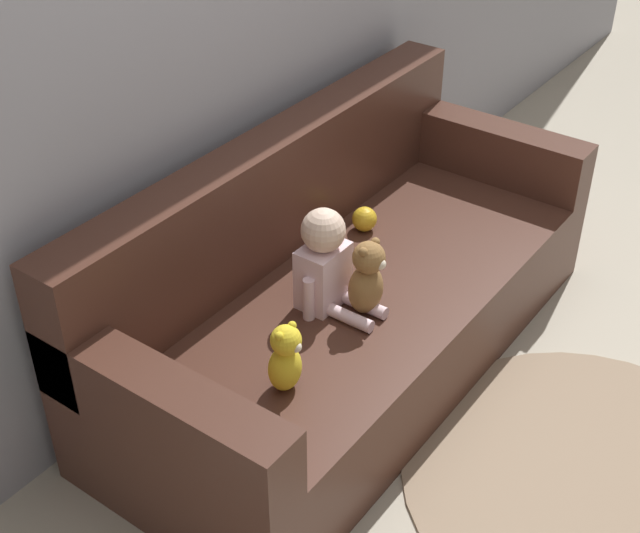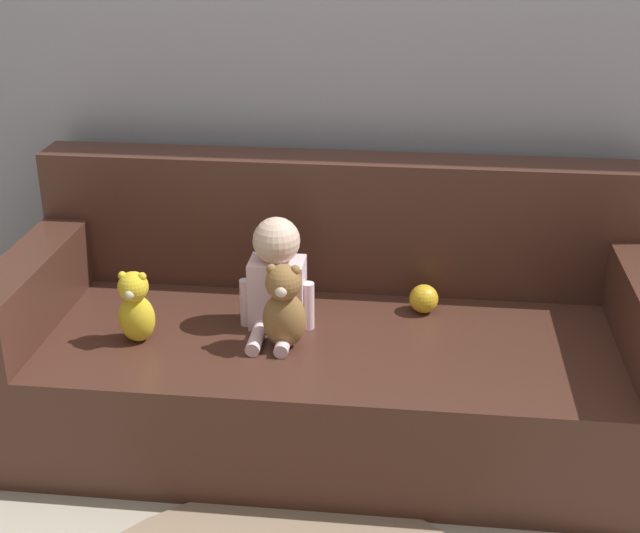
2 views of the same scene
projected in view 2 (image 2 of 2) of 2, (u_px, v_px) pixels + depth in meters
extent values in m
plane|color=#B7AD99|center=(332.00, 428.00, 3.03)|extent=(12.00, 12.00, 0.00)
cube|color=#93939E|center=(350.00, 13.00, 3.00)|extent=(8.00, 0.05, 2.60)
cube|color=#47281E|center=(332.00, 380.00, 2.95)|extent=(2.11, 0.90, 0.38)
cube|color=#47281E|center=(343.00, 222.00, 3.11)|extent=(2.11, 0.18, 0.47)
cube|color=#47281E|center=(39.00, 281.00, 2.93)|extent=(0.16, 0.90, 0.24)
cube|color=silver|center=(277.00, 293.00, 2.86)|extent=(0.18, 0.13, 0.23)
sphere|color=beige|center=(276.00, 241.00, 2.79)|extent=(0.15, 0.15, 0.15)
cylinder|color=silver|center=(257.00, 338.00, 2.77)|extent=(0.04, 0.17, 0.04)
cylinder|color=silver|center=(285.00, 340.00, 2.76)|extent=(0.04, 0.17, 0.04)
cylinder|color=silver|center=(246.00, 303.00, 2.87)|extent=(0.04, 0.04, 0.16)
cylinder|color=silver|center=(308.00, 306.00, 2.85)|extent=(0.04, 0.04, 0.16)
ellipsoid|color=olive|center=(285.00, 320.00, 2.74)|extent=(0.14, 0.11, 0.18)
sphere|color=olive|center=(283.00, 282.00, 2.68)|extent=(0.11, 0.11, 0.11)
sphere|color=olive|center=(271.00, 269.00, 2.66)|extent=(0.03, 0.03, 0.03)
sphere|color=olive|center=(295.00, 270.00, 2.66)|extent=(0.03, 0.03, 0.03)
sphere|color=beige|center=(281.00, 291.00, 2.64)|extent=(0.04, 0.04, 0.04)
ellipsoid|color=yellow|center=(137.00, 318.00, 2.77)|extent=(0.12, 0.10, 0.16)
sphere|color=yellow|center=(133.00, 287.00, 2.72)|extent=(0.10, 0.10, 0.10)
sphere|color=yellow|center=(122.00, 276.00, 2.71)|extent=(0.03, 0.03, 0.03)
sphere|color=yellow|center=(142.00, 277.00, 2.71)|extent=(0.03, 0.03, 0.03)
sphere|color=beige|center=(129.00, 294.00, 2.69)|extent=(0.03, 0.03, 0.03)
sphere|color=gold|center=(424.00, 299.00, 2.97)|extent=(0.10, 0.10, 0.10)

